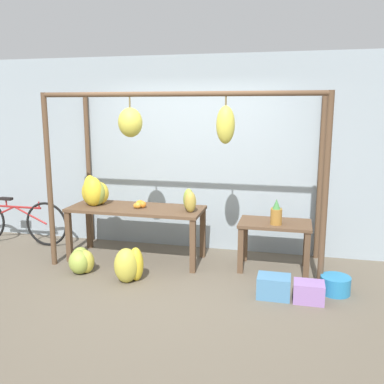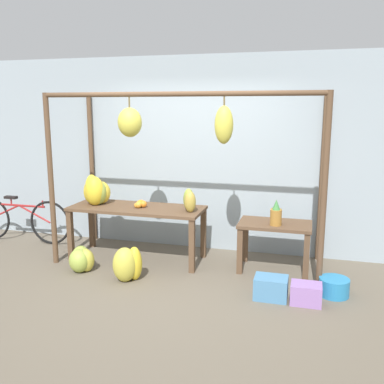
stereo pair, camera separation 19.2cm
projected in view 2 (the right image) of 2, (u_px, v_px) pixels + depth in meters
The scene contains 15 objects.
ground_plane at pixel (166, 288), 5.00m from camera, with size 20.00×20.00×0.00m, color #665B4C.
shop_wall_back at pixel (200, 154), 6.22m from camera, with size 8.00×0.08×2.80m.
stall_awning at pixel (177, 146), 5.30m from camera, with size 3.50×1.26×2.26m.
display_table_main at pixel (137, 214), 5.86m from camera, with size 1.83×0.70×0.74m.
display_table_side at pixel (275, 233), 5.45m from camera, with size 0.91×0.56×0.63m.
banana_pile_on_table at pixel (96, 191), 5.95m from camera, with size 0.42×0.42×0.42m.
orange_pile at pixel (140, 204), 5.82m from camera, with size 0.16×0.18×0.09m.
pineapple_cluster at pixel (276, 214), 5.32m from camera, with size 0.14×0.19×0.31m.
banana_pile_ground_left at pixel (81, 259), 5.49m from camera, with size 0.39×0.43×0.31m.
banana_pile_ground_right at pixel (129, 264), 5.20m from camera, with size 0.41×0.47×0.43m.
fruit_crate_white at pixel (271, 288), 4.71m from camera, with size 0.36×0.27×0.25m.
blue_bucket at pixel (334, 287), 4.79m from camera, with size 0.33×0.33×0.20m.
parked_bicycle at pixel (20, 219), 6.66m from camera, with size 1.74×0.08×0.72m.
papaya_pile at pixel (189, 201), 5.57m from camera, with size 0.24×0.28×0.29m.
fruit_crate_purple at pixel (306, 294), 4.59m from camera, with size 0.33×0.24×0.22m.
Camera 2 is at (1.56, -4.43, 2.08)m, focal length 40.00 mm.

